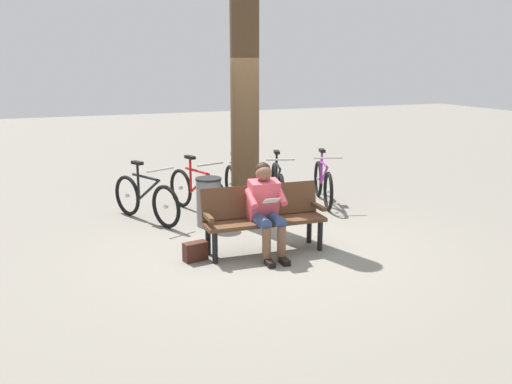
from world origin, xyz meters
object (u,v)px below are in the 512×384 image
bicycle_purple (278,185)px  bicycle_black (238,188)px  bicycle_blue (146,199)px  handbag (195,251)px  litter_bin (209,202)px  bicycle_red (323,183)px  bicycle_green (197,192)px  person_reading (266,205)px  bench (263,214)px  tree_trunk (245,103)px

bicycle_purple → bicycle_black: (0.72, -0.06, 0.00)m
bicycle_blue → bicycle_purple: bearing=68.8°
bicycle_purple → bicycle_black: same height
handbag → litter_bin: size_ratio=0.40×
bicycle_blue → bicycle_black: bearing=72.3°
handbag → bicycle_red: (-2.91, -1.96, 0.24)m
bicycle_red → bicycle_purple: bearing=-81.3°
handbag → bicycle_blue: (0.22, -1.99, 0.24)m
handbag → bicycle_green: bearing=-106.9°
bicycle_black → bicycle_blue: size_ratio=1.08×
person_reading → bicycle_black: 2.37m
handbag → bicycle_black: bicycle_black is taller
bicycle_green → bicycle_blue: same height
bench → tree_trunk: 1.86m
handbag → litter_bin: (-0.62, -1.40, 0.25)m
tree_trunk → bicycle_black: (-0.20, -0.87, -1.49)m
handbag → bicycle_red: bearing=-145.9°
bench → litter_bin: (0.31, -1.36, -0.13)m
handbag → bicycle_black: (-1.38, -2.18, 0.24)m
bench → bicycle_green: (0.28, -2.13, -0.15)m
bicycle_black → tree_trunk: bearing=-7.4°
tree_trunk → person_reading: bearing=79.4°
bicycle_red → bicycle_black: same height
bench → bicycle_black: size_ratio=0.97×
bicycle_black → litter_bin: bearing=-38.7°
tree_trunk → bicycle_green: bearing=-58.8°
bicycle_purple → bicycle_black: bearing=-76.9°
litter_bin → bicycle_blue: bicycle_blue is taller
bench → bicycle_red: bicycle_red is taller
bench → bicycle_green: bicycle_green is taller
bicycle_purple → litter_bin: bearing=-45.9°
bicycle_red → bicycle_green: same height
handbag → bench: bearing=-177.8°
tree_trunk → bicycle_blue: size_ratio=2.37×
bicycle_red → bicycle_blue: size_ratio=1.03×
bicycle_green → tree_trunk: bearing=14.5°
bicycle_purple → bicycle_blue: (2.31, 0.12, 0.00)m
bench → tree_trunk: (-0.25, -1.27, 1.34)m
person_reading → bicycle_blue: bearing=-59.2°
tree_trunk → bicycle_black: size_ratio=2.20×
bicycle_purple → tree_trunk: bearing=-30.4°
bicycle_red → bicycle_purple: size_ratio=0.99×
bench → bicycle_blue: size_ratio=1.04×
litter_bin → bicycle_purple: (-1.47, -0.72, -0.01)m
bicycle_black → bicycle_red: bearing=87.5°
tree_trunk → handbag: bearing=47.9°
bicycle_black → bicycle_green: (0.72, 0.01, 0.00)m
bicycle_purple → bicycle_green: bearing=-74.1°
person_reading → bicycle_green: 2.33m
handbag → litter_bin: bearing=-114.0°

